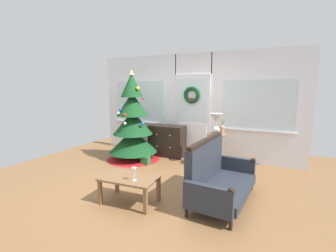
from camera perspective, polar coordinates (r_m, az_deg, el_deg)
The scene contains 11 objects.
ground_plane at distance 4.38m, azimuth -3.82°, elevation -14.07°, with size 6.76×6.76×0.00m, color brown.
back_wall_with_door at distance 5.93m, azimuth 6.00°, elevation 4.92°, with size 5.20×0.19×2.55m.
christmas_tree at distance 5.72m, azimuth -8.51°, elevation -0.18°, with size 1.27×1.27×2.14m.
dresser_cabinet at distance 6.02m, azimuth -0.23°, elevation -3.57°, with size 0.90×0.45×0.78m.
settee_sofa at distance 3.79m, azimuth 11.75°, elevation -11.96°, with size 0.81×1.51×0.96m.
side_table at distance 5.28m, azimuth 11.93°, elevation -4.19°, with size 0.50×0.48×0.74m.
table_lamp at distance 5.24m, azimuth 11.58°, elevation 1.30°, with size 0.28×0.28×0.44m.
flower_vase at distance 5.13m, azimuth 12.98°, elevation -0.81°, with size 0.11×0.10×0.35m.
coffee_table at distance 3.70m, azimuth -9.28°, elevation -12.92°, with size 0.87×0.57×0.41m.
wine_glass at distance 3.48m, azimuth -8.17°, elevation -10.74°, with size 0.08×0.08×0.20m.
gift_box at distance 5.46m, azimuth -5.42°, elevation -8.24°, with size 0.18×0.16×0.18m, color #266633.
Camera 1 is at (1.99, -3.49, 1.74)m, focal length 25.21 mm.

